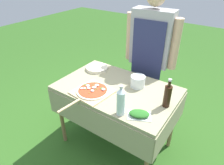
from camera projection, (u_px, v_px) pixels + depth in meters
The scene contains 9 objects.
ground_plane at pixel (116, 142), 2.44m from camera, with size 12.00×12.00×0.00m, color #2D5B1E.
prep_table at pixel (117, 95), 2.07m from camera, with size 1.21×0.78×0.80m.
person_cook at pixel (150, 52), 2.33m from camera, with size 0.63×0.23×1.68m.
pizza_on_peel at pixel (92, 91), 1.94m from camera, with size 0.38×0.61×0.05m.
oil_bottle at pixel (167, 96), 1.71m from camera, with size 0.06×0.06×0.27m.
water_bottle at pixel (121, 101), 1.61m from camera, with size 0.07×0.07×0.28m.
herb_container at pixel (139, 114), 1.64m from camera, with size 0.23×0.20×0.04m.
mixing_tub at pixel (138, 81), 2.01m from camera, with size 0.15×0.15×0.12m, color silver.
plate_stack at pixel (97, 68), 2.35m from camera, with size 0.26×0.26×0.03m.
Camera 1 is at (0.93, -1.42, 1.90)m, focal length 32.00 mm.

